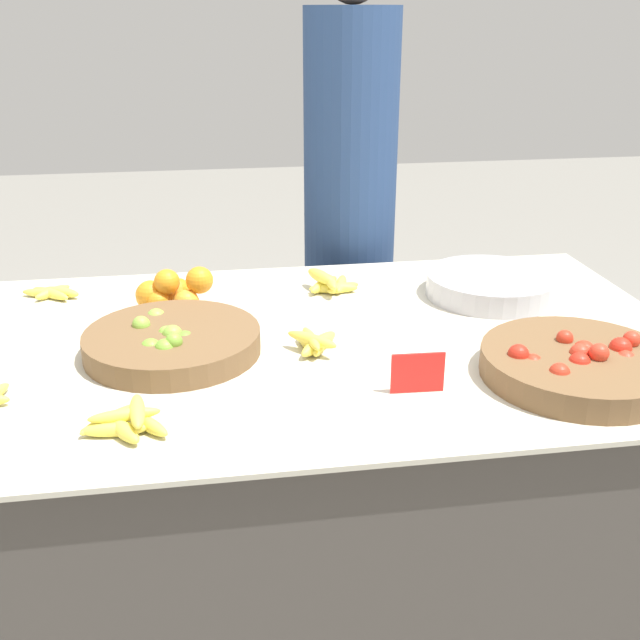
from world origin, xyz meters
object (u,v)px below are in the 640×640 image
(lime_bowl, at_px, (172,341))
(vendor_person, at_px, (349,227))
(price_sign, at_px, (418,373))
(metal_bowl, at_px, (491,285))
(tomato_basket, at_px, (578,364))

(lime_bowl, height_order, vendor_person, vendor_person)
(price_sign, xyz_separation_m, vendor_person, (0.07, 1.15, 0.01))
(lime_bowl, height_order, metal_bowl, lime_bowl)
(lime_bowl, height_order, price_sign, price_sign)
(metal_bowl, distance_m, vendor_person, 0.67)
(metal_bowl, bearing_deg, vendor_person, 116.37)
(lime_bowl, distance_m, price_sign, 0.60)
(tomato_basket, relative_size, vendor_person, 0.26)
(vendor_person, bearing_deg, price_sign, -93.68)
(tomato_basket, xyz_separation_m, price_sign, (-0.38, -0.01, 0.01))
(lime_bowl, distance_m, metal_bowl, 0.94)
(tomato_basket, height_order, price_sign, tomato_basket)
(lime_bowl, xyz_separation_m, vendor_person, (0.60, 0.86, 0.02))
(metal_bowl, bearing_deg, price_sign, -124.56)
(metal_bowl, xyz_separation_m, price_sign, (-0.37, -0.54, 0.01))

